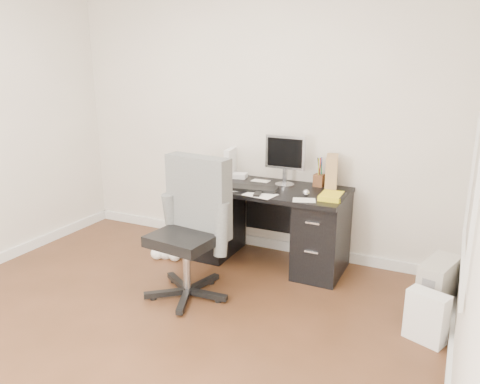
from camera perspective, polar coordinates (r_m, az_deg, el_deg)
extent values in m
plane|color=#422715|center=(3.49, -12.87, -17.49)|extent=(4.00, 4.00, 0.00)
cube|color=beige|center=(4.67, 1.55, 9.18)|extent=(4.00, 0.02, 2.70)
cube|color=silver|center=(4.98, 1.37, -5.88)|extent=(4.00, 0.03, 0.10)
cube|color=black|center=(4.35, 3.21, 0.34)|extent=(1.50, 0.70, 0.04)
cube|color=black|center=(4.69, -3.08, -3.29)|extent=(0.40, 0.60, 0.71)
cube|color=black|center=(4.30, 9.94, -5.33)|extent=(0.40, 0.60, 0.71)
cube|color=black|center=(4.73, 4.69, -1.90)|extent=(0.70, 0.03, 0.51)
cube|color=black|center=(4.25, 1.19, 0.45)|extent=(0.52, 0.25, 0.03)
sphere|color=#AFB0B4|center=(4.08, 8.07, -0.11)|extent=(0.08, 0.08, 0.06)
cylinder|color=#152296|center=(4.55, -4.22, 2.35)|extent=(0.09, 0.09, 0.17)
cube|color=white|center=(4.72, -1.19, 3.60)|extent=(0.15, 0.26, 0.28)
cube|color=#926946|center=(4.28, 11.09, 2.27)|extent=(0.19, 0.29, 0.32)
cube|color=yellow|center=(4.05, 11.18, -0.51)|extent=(0.20, 0.25, 0.04)
cube|color=#AEA89D|center=(3.96, 22.94, -10.57)|extent=(0.30, 0.46, 0.43)
cube|color=white|center=(3.58, 21.78, -13.95)|extent=(0.32, 0.28, 0.37)
cube|color=#503018|center=(4.83, -4.40, -4.38)|extent=(0.58, 0.58, 0.45)
cube|color=slate|center=(4.94, -3.15, -5.33)|extent=(0.40, 0.34, 0.22)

